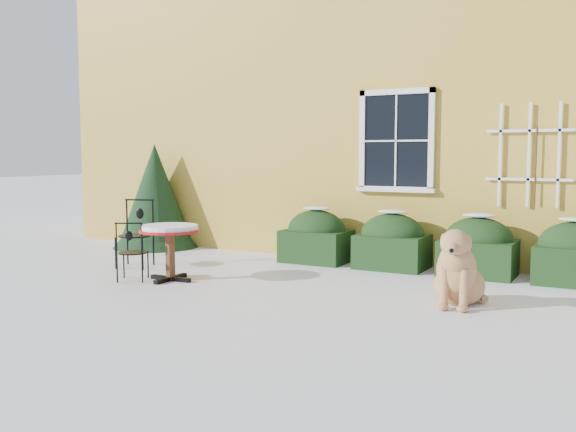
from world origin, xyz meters
The scene contains 8 objects.
ground centered at (0.00, 0.00, 0.00)m, with size 80.00×80.00×0.00m, color white.
house centered at (0.00, 7.00, 3.22)m, with size 12.40×8.40×6.40m.
hedge_row centered at (1.65, 2.55, 0.40)m, with size 4.95×0.80×0.91m.
evergreen_shrub centered at (-3.75, 2.65, 0.79)m, with size 1.62×1.62×1.96m.
bistro_table centered at (-1.41, 0.15, 0.65)m, with size 0.84×0.84×0.78m.
patio_chair_near centered at (-1.87, -0.11, 0.42)m, with size 0.50×0.50×0.83m.
patio_chair_far centered at (-2.60, 0.80, 0.53)m, with size 0.59×0.59×1.05m.
dog centered at (2.49, 0.51, 0.38)m, with size 0.64×1.06×0.95m.
Camera 1 is at (4.21, -6.87, 1.75)m, focal length 40.00 mm.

